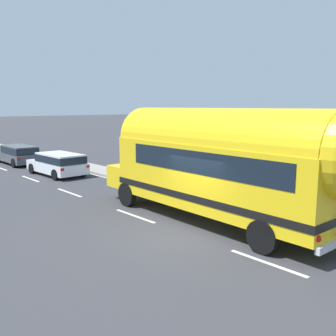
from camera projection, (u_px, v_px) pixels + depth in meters
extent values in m
plane|color=#38383D|center=(185.00, 234.00, 12.64)|extent=(300.00, 300.00, 0.00)
cube|color=silver|center=(267.00, 263.00, 10.28)|extent=(0.14, 2.40, 0.01)
cube|color=silver|center=(135.00, 216.00, 14.66)|extent=(0.14, 2.40, 0.01)
cube|color=silver|center=(69.00, 193.00, 18.62)|extent=(0.14, 2.40, 0.01)
cube|color=silver|center=(30.00, 179.00, 22.15)|extent=(0.14, 2.40, 0.01)
cube|color=silver|center=(1.00, 168.00, 25.89)|extent=(0.14, 2.40, 0.01)
cube|color=silver|center=(91.00, 174.00, 23.76)|extent=(0.12, 80.00, 0.01)
cube|color=gray|center=(121.00, 175.00, 22.87)|extent=(1.81, 90.00, 0.15)
cube|color=yellow|center=(218.00, 175.00, 13.56)|extent=(2.75, 8.96, 2.30)
cylinder|color=yellow|center=(218.00, 143.00, 13.38)|extent=(2.70, 8.86, 2.45)
cube|color=yellow|center=(135.00, 174.00, 17.52)|extent=(2.30, 1.36, 0.95)
cube|color=black|center=(217.00, 193.00, 13.67)|extent=(2.79, 9.00, 0.24)
cube|color=black|center=(224.00, 160.00, 13.24)|extent=(2.73, 7.16, 0.76)
sphere|color=red|center=(317.00, 239.00, 9.70)|extent=(0.20, 0.20, 0.20)
cube|color=black|center=(143.00, 147.00, 16.85)|extent=(2.14, 0.16, 0.96)
cube|color=silver|center=(127.00, 175.00, 18.06)|extent=(0.90, 0.13, 0.56)
cylinder|color=black|center=(127.00, 194.00, 16.08)|extent=(0.29, 1.01, 1.00)
cylinder|color=black|center=(169.00, 187.00, 17.56)|extent=(0.29, 1.01, 1.00)
cylinder|color=black|center=(263.00, 237.00, 10.87)|extent=(0.29, 1.01, 1.00)
cylinder|color=black|center=(306.00, 221.00, 12.36)|extent=(0.29, 1.01, 1.00)
cube|color=white|center=(57.00, 167.00, 23.32)|extent=(2.04, 4.51, 0.60)
cube|color=white|center=(60.00, 158.00, 22.88)|extent=(1.80, 3.25, 0.55)
cube|color=black|center=(60.00, 159.00, 22.89)|extent=(1.86, 3.29, 0.43)
cube|color=red|center=(62.00, 170.00, 21.13)|extent=(0.20, 0.05, 0.14)
cube|color=red|center=(88.00, 166.00, 22.26)|extent=(0.20, 0.05, 0.14)
cylinder|color=black|center=(32.00, 169.00, 23.82)|extent=(0.22, 0.65, 0.64)
cylinder|color=black|center=(59.00, 165.00, 25.05)|extent=(0.22, 0.65, 0.64)
cylinder|color=black|center=(55.00, 175.00, 21.65)|extent=(0.22, 0.65, 0.64)
cylinder|color=black|center=(83.00, 171.00, 22.88)|extent=(0.22, 0.65, 0.64)
cube|color=#474C51|center=(17.00, 157.00, 27.80)|extent=(1.78, 4.67, 0.60)
cube|color=#474C51|center=(19.00, 150.00, 27.36)|extent=(1.57, 3.21, 0.55)
cube|color=black|center=(19.00, 150.00, 27.36)|extent=(1.63, 3.25, 0.43)
cube|color=red|center=(19.00, 159.00, 25.55)|extent=(0.20, 0.04, 0.14)
cube|color=red|center=(40.00, 157.00, 26.53)|extent=(0.20, 0.04, 0.14)
cylinder|color=black|center=(21.00, 156.00, 29.58)|extent=(0.20, 0.64, 0.64)
cylinder|color=black|center=(14.00, 163.00, 26.08)|extent=(0.20, 0.64, 0.64)
cylinder|color=black|center=(38.00, 161.00, 27.17)|extent=(0.20, 0.64, 0.64)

